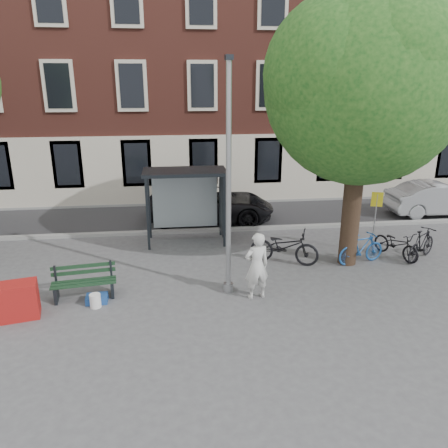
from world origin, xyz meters
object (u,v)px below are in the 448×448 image
object	(u,v)px
lamppost	(229,193)
car_dark	(211,204)
bus_shelter	(196,189)
painter	(257,266)
bike_b	(361,248)
car_silver	(439,199)
bike_d	(422,244)
notice_sign	(376,208)
bike_a	(284,246)
red_stand	(19,301)
bike_c	(396,244)
bench	(84,284)

from	to	relation	value
lamppost	car_dark	distance (m)	6.75
bus_shelter	painter	size ratio (longest dim) A/B	1.55
bus_shelter	bike_b	size ratio (longest dim) A/B	1.70
bus_shelter	car_silver	distance (m)	10.72
bike_d	notice_sign	xyz separation A→B (m)	(-1.33, 0.71, 1.04)
bike_a	red_stand	xyz separation A→B (m)	(-7.24, -2.49, -0.12)
bike_a	bike_d	size ratio (longest dim) A/B	1.25
red_stand	car_dark	bearing A→B (deg)	53.41
bus_shelter	bike_c	world-z (taller)	bus_shelter
bike_b	painter	bearing A→B (deg)	101.41
painter	red_stand	world-z (taller)	painter
bike_c	bike_d	distance (m)	0.77
car_dark	painter	bearing A→B (deg)	-169.41
car_dark	car_silver	xyz separation A→B (m)	(9.75, -0.36, 0.00)
lamppost	red_stand	xyz separation A→B (m)	(-5.24, -0.78, -2.33)
bike_a	bike_b	world-z (taller)	bike_a
bike_c	notice_sign	size ratio (longest dim) A/B	0.83
bench	bike_d	size ratio (longest dim) A/B	0.99
lamppost	bike_a	world-z (taller)	lamppost
car_dark	notice_sign	world-z (taller)	notice_sign
bus_shelter	bike_d	xyz separation A→B (m)	(7.08, -2.61, -1.40)
lamppost	painter	world-z (taller)	lamppost
bike_a	bike_b	distance (m)	2.43
bus_shelter	bike_a	size ratio (longest dim) A/B	1.32
lamppost	bike_d	distance (m)	7.02
bus_shelter	painter	distance (m)	4.85
lamppost	bike_d	world-z (taller)	lamppost
lamppost	notice_sign	size ratio (longest dim) A/B	2.90
painter	notice_sign	size ratio (longest dim) A/B	0.87
bench	red_stand	xyz separation A→B (m)	(-1.38, -0.89, 0.06)
lamppost	bike_c	bearing A→B (deg)	17.02
bike_b	red_stand	bearing A→B (deg)	87.42
lamppost	bike_d	xyz separation A→B (m)	(6.47, 1.49, -2.26)
car_dark	notice_sign	size ratio (longest dim) A/B	2.43
lamppost	bike_d	size ratio (longest dim) A/B	3.53
lamppost	bus_shelter	bearing A→B (deg)	98.43
lamppost	car_dark	bearing A→B (deg)	89.06
lamppost	car_dark	xyz separation A→B (m)	(0.11, 6.43, -2.07)
notice_sign	painter	bearing A→B (deg)	-130.47
bike_a	bike_b	bearing A→B (deg)	-73.74
car_dark	notice_sign	bearing A→B (deg)	-124.22
painter	bike_b	distance (m)	4.19
bike_a	car_silver	size ratio (longest dim) A/B	0.50
car_silver	bike_b	bearing A→B (deg)	131.19
bike_a	notice_sign	xyz separation A→B (m)	(3.15, 0.49, 1.00)
bike_d	car_silver	bearing A→B (deg)	-71.97
bus_shelter	car_dark	distance (m)	2.71
bus_shelter	bike_c	bearing A→B (deg)	-20.20
car_silver	red_stand	world-z (taller)	car_silver
bike_b	bike_d	distance (m)	2.06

